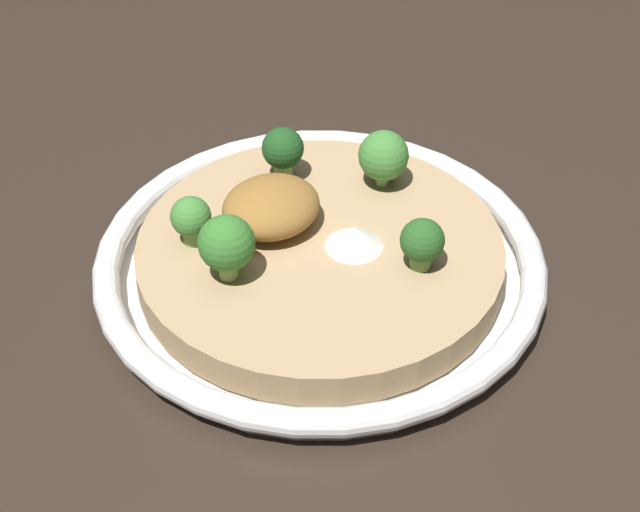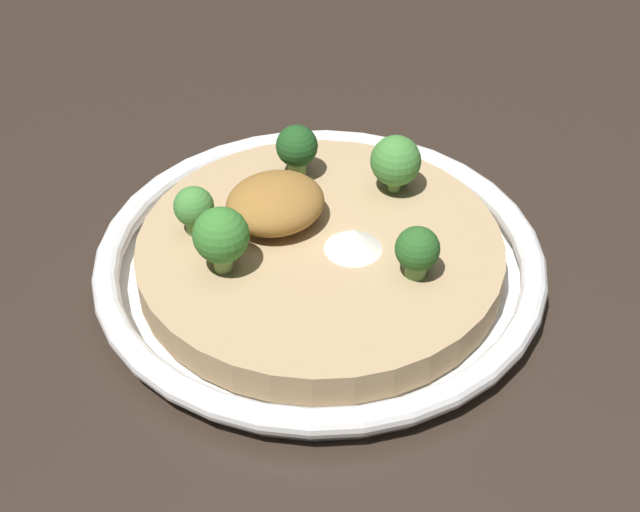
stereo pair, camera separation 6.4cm
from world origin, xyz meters
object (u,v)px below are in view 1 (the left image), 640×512
object	(u,v)px
broccoli_back_left	(191,218)
broccoli_front_right	(422,242)
risotto_bowl	(320,260)
broccoli_back_right	(383,156)
broccoli_left	(226,244)
broccoli_back	(283,150)

from	to	relation	value
broccoli_back_left	broccoli_front_right	distance (m)	0.15
risotto_bowl	broccoli_back_left	size ratio (longest dim) A/B	8.77
broccoli_back_right	broccoli_back_left	xyz separation A→B (m)	(-0.14, 0.03, -0.00)
risotto_bowl	broccoli_back_right	distance (m)	0.09
broccoli_left	broccoli_back_left	size ratio (longest dim) A/B	1.32
broccoli_back	broccoli_front_right	size ratio (longest dim) A/B	1.13
risotto_bowl	broccoli_back	world-z (taller)	broccoli_back
broccoli_left	broccoli_back_left	world-z (taller)	broccoli_left
broccoli_back	broccoli_back_left	bearing A→B (deg)	-167.73
broccoli_back	broccoli_back_left	size ratio (longest dim) A/B	1.17
broccoli_back_left	broccoli_front_right	world-z (taller)	broccoli_front_right
broccoli_back_right	broccoli_back	world-z (taller)	broccoli_back_right
broccoli_back	broccoli_left	bearing A→B (deg)	-145.64
broccoli_left	risotto_bowl	bearing A→B (deg)	-8.82
broccoli_back_right	broccoli_back_left	distance (m)	0.14
broccoli_back_left	broccoli_front_right	xyz separation A→B (m)	(0.10, -0.11, 0.00)
broccoli_left	broccoli_back_right	size ratio (longest dim) A/B	1.07
broccoli_left	broccoli_back	world-z (taller)	broccoli_left
risotto_bowl	broccoli_left	bearing A→B (deg)	171.18
broccoli_left	broccoli_front_right	distance (m)	0.12
broccoli_front_right	broccoli_back	bearing A→B (deg)	93.64
risotto_bowl	broccoli_front_right	xyz separation A→B (m)	(0.03, -0.06, 0.03)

